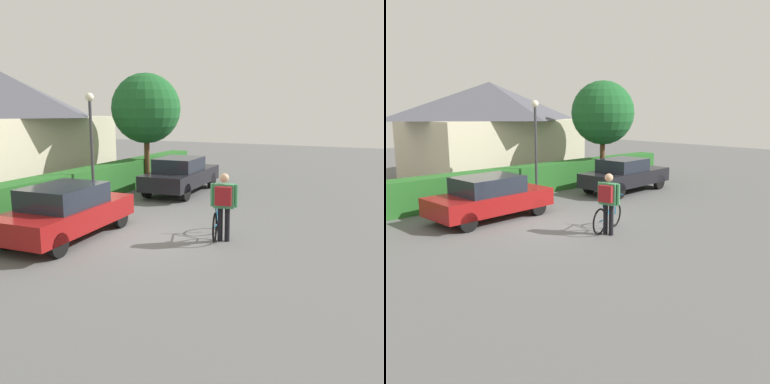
{
  "view_description": "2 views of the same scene",
  "coord_description": "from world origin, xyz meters",
  "views": [
    {
      "loc": [
        -9.25,
        -5.76,
        3.32
      ],
      "look_at": [
        1.87,
        -0.58,
        0.91
      ],
      "focal_mm": 39.88,
      "sensor_mm": 36.0,
      "label": 1
    },
    {
      "loc": [
        -7.91,
        -9.71,
        3.46
      ],
      "look_at": [
        0.77,
        -0.62,
        0.99
      ],
      "focal_mm": 39.16,
      "sensor_mm": 36.0,
      "label": 2
    }
  ],
  "objects": [
    {
      "name": "parked_car_near",
      "position": [
        -0.91,
        1.73,
        0.72
      ],
      "size": [
        4.03,
        1.95,
        1.39
      ],
      "color": "maroon",
      "rests_on": "ground"
    },
    {
      "name": "person_rider",
      "position": [
        0.51,
        -2.09,
        1.07
      ],
      "size": [
        0.43,
        0.68,
        1.74
      ],
      "color": "black",
      "rests_on": "ground"
    },
    {
      "name": "bicycle",
      "position": [
        0.85,
        -1.78,
        0.41
      ],
      "size": [
        1.69,
        0.63,
        1.02
      ],
      "color": "black",
      "rests_on": "ground"
    },
    {
      "name": "parked_car_far",
      "position": [
        5.77,
        1.73,
        0.73
      ],
      "size": [
        4.34,
        1.97,
        1.43
      ],
      "color": "black",
      "rests_on": "ground"
    },
    {
      "name": "hedge_row",
      "position": [
        0.0,
        4.19,
        0.59
      ],
      "size": [
        21.16,
        0.9,
        1.17
      ],
      "primitive_type": "cube",
      "color": "#276525",
      "rests_on": "ground"
    },
    {
      "name": "ground_plane",
      "position": [
        0.0,
        0.0,
        0.0
      ],
      "size": [
        60.0,
        60.0,
        0.0
      ],
      "primitive_type": "plane",
      "color": "#5A5A5A"
    },
    {
      "name": "tree_kerbside",
      "position": [
        6.44,
        3.68,
        3.31
      ],
      "size": [
        2.91,
        2.91,
        4.78
      ],
      "color": "brown",
      "rests_on": "ground"
    },
    {
      "name": "street_lamp",
      "position": [
        2.15,
        3.22,
        2.51
      ],
      "size": [
        0.28,
        0.28,
        3.82
      ],
      "color": "#38383D",
      "rests_on": "ground"
    },
    {
      "name": "house_distant",
      "position": [
        3.85,
        9.1,
        2.48
      ],
      "size": [
        8.1,
        6.21,
        4.84
      ],
      "color": "beige",
      "rests_on": "ground"
    }
  ]
}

